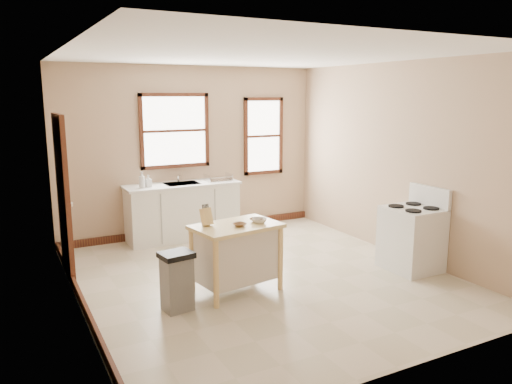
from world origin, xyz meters
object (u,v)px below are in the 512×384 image
dish_rack (218,178)px  gas_stove (412,229)px  bowl_c (259,220)px  kitchen_island (237,258)px  trash_bin (177,281)px  bowl_a (240,225)px  pepper_grinder (206,218)px  soap_bottle_b (148,181)px  soap_bottle_a (142,180)px  bowl_b (256,220)px  knife_block (206,217)px

dish_rack → gas_stove: size_ratio=0.37×
bowl_c → gas_stove: gas_stove is taller
kitchen_island → trash_bin: size_ratio=1.53×
kitchen_island → bowl_a: (0.00, -0.09, 0.43)m
pepper_grinder → gas_stove: gas_stove is taller
soap_bottle_b → kitchen_island: (0.37, -2.40, -0.60)m
soap_bottle_a → soap_bottle_b: soap_bottle_a is taller
bowl_c → bowl_a: bearing=-172.9°
soap_bottle_b → pepper_grinder: 2.22m
bowl_b → trash_bin: bearing=-168.5°
kitchen_island → trash_bin: bearing=-175.4°
pepper_grinder → trash_bin: pepper_grinder is taller
pepper_grinder → bowl_c: bearing=-21.9°
soap_bottle_b → dish_rack: soap_bottle_b is taller
trash_bin → gas_stove: size_ratio=0.59×
pepper_grinder → bowl_a: bearing=-41.4°
soap_bottle_b → bowl_b: (0.66, -2.36, -0.17)m
bowl_a → bowl_c: 0.28m
knife_block → bowl_c: 0.64m
dish_rack → pepper_grinder: (-1.11, -2.20, -0.07)m
trash_bin → bowl_a: bearing=-0.6°
trash_bin → kitchen_island: bearing=5.3°
soap_bottle_b → bowl_a: (0.37, -2.48, -0.17)m
kitchen_island → pepper_grinder: (-0.31, 0.19, 0.49)m
kitchen_island → bowl_b: size_ratio=6.58×
knife_block → bowl_c: (0.61, -0.17, -0.07)m
soap_bottle_a → pepper_grinder: size_ratio=1.69×
soap_bottle_b → knife_block: (0.04, -2.28, -0.09)m
soap_bottle_a → bowl_c: 2.53m
bowl_b → gas_stove: gas_stove is taller
soap_bottle_a → knife_block: bearing=-100.9°
soap_bottle_a → knife_block: (0.16, -2.23, -0.12)m
bowl_a → bowl_b: same height
pepper_grinder → bowl_c: pepper_grinder is taller
dish_rack → bowl_b: (-0.52, -2.35, -0.13)m
bowl_a → bowl_b: bearing=22.7°
dish_rack → bowl_c: size_ratio=2.37×
soap_bottle_a → bowl_a: 2.49m
soap_bottle_b → knife_block: bearing=-96.2°
bowl_c → trash_bin: (-1.09, -0.14, -0.52)m
dish_rack → knife_block: knife_block is taller
dish_rack → knife_block: size_ratio=2.10×
soap_bottle_b → knife_block: soap_bottle_b is taller
soap_bottle_b → trash_bin: soap_bottle_b is taller
bowl_a → trash_bin: (-0.81, -0.10, -0.51)m
soap_bottle_a → bowl_a: size_ratio=1.66×
soap_bottle_b → bowl_c: 2.54m
pepper_grinder → bowl_a: pepper_grinder is taller
soap_bottle_a → kitchen_island: soap_bottle_a is taller
soap_bottle_a → knife_block: size_ratio=1.27×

